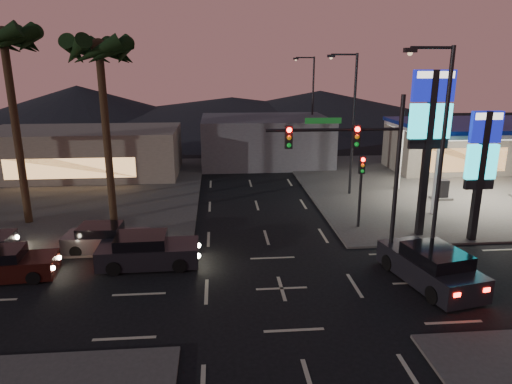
{
  "coord_description": "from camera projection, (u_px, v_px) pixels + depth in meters",
  "views": [
    {
      "loc": [
        -2.61,
        -17.51,
        9.24
      ],
      "look_at": [
        -0.69,
        4.7,
        3.0
      ],
      "focal_mm": 32.0,
      "sensor_mm": 36.0,
      "label": 1
    }
  ],
  "objects": [
    {
      "name": "ground",
      "position": [
        282.0,
        288.0,
        19.51
      ],
      "size": [
        140.0,
        140.0,
        0.0
      ],
      "primitive_type": "plane",
      "color": "black",
      "rests_on": "ground"
    },
    {
      "name": "corner_lot_ne",
      "position": [
        453.0,
        185.0,
        36.16
      ],
      "size": [
        24.0,
        24.0,
        0.12
      ],
      "primitive_type": "cube",
      "color": "#47443F",
      "rests_on": "ground"
    },
    {
      "name": "corner_lot_nw",
      "position": [
        36.0,
        194.0,
        33.52
      ],
      "size": [
        24.0,
        24.0,
        0.12
      ],
      "primitive_type": "cube",
      "color": "#47443F",
      "rests_on": "ground"
    },
    {
      "name": "gas_station",
      "position": [
        491.0,
        128.0,
        30.97
      ],
      "size": [
        12.2,
        8.2,
        5.47
      ],
      "color": "silver",
      "rests_on": "ground"
    },
    {
      "name": "convenience_store",
      "position": [
        449.0,
        149.0,
        40.6
      ],
      "size": [
        10.0,
        6.0,
        4.0
      ],
      "primitive_type": "cube",
      "color": "#726B5B",
      "rests_on": "ground"
    },
    {
      "name": "pylon_sign_tall",
      "position": [
        430.0,
        121.0,
        23.76
      ],
      "size": [
        2.2,
        0.35,
        9.0
      ],
      "color": "black",
      "rests_on": "ground"
    },
    {
      "name": "pylon_sign_short",
      "position": [
        482.0,
        157.0,
        23.48
      ],
      "size": [
        1.6,
        0.35,
        7.0
      ],
      "color": "black",
      "rests_on": "ground"
    },
    {
      "name": "traffic_signal_mast",
      "position": [
        361.0,
        158.0,
        20.32
      ],
      "size": [
        6.1,
        0.39,
        8.0
      ],
      "color": "black",
      "rests_on": "ground"
    },
    {
      "name": "pedestal_signal",
      "position": [
        361.0,
        180.0,
        25.87
      ],
      "size": [
        0.32,
        0.39,
        4.3
      ],
      "color": "black",
      "rests_on": "ground"
    },
    {
      "name": "streetlight_near",
      "position": [
        438.0,
        150.0,
        19.49
      ],
      "size": [
        2.14,
        0.25,
        10.0
      ],
      "color": "black",
      "rests_on": "ground"
    },
    {
      "name": "streetlight_mid",
      "position": [
        351.0,
        117.0,
        31.96
      ],
      "size": [
        2.14,
        0.25,
        10.0
      ],
      "color": "black",
      "rests_on": "ground"
    },
    {
      "name": "streetlight_far",
      "position": [
        311.0,
        101.0,
        45.39
      ],
      "size": [
        2.14,
        0.25,
        10.0
      ],
      "color": "black",
      "rests_on": "ground"
    },
    {
      "name": "palm_a",
      "position": [
        100.0,
        61.0,
        25.33
      ],
      "size": [
        4.41,
        4.41,
        10.86
      ],
      "color": "black",
      "rests_on": "ground"
    },
    {
      "name": "palm_b",
      "position": [
        5.0,
        51.0,
        24.77
      ],
      "size": [
        4.41,
        4.41,
        11.46
      ],
      "color": "black",
      "rests_on": "ground"
    },
    {
      "name": "building_far_west",
      "position": [
        84.0,
        153.0,
        38.92
      ],
      "size": [
        16.0,
        8.0,
        4.0
      ],
      "primitive_type": "cube",
      "color": "#726B5B",
      "rests_on": "ground"
    },
    {
      "name": "building_far_mid",
      "position": [
        265.0,
        140.0,
        44.02
      ],
      "size": [
        12.0,
        9.0,
        4.4
      ],
      "primitive_type": "cube",
      "color": "#4C4C51",
      "rests_on": "ground"
    },
    {
      "name": "hill_left",
      "position": [
        78.0,
        104.0,
        74.19
      ],
      "size": [
        40.0,
        40.0,
        6.0
      ],
      "primitive_type": "cone",
      "color": "black",
      "rests_on": "ground"
    },
    {
      "name": "hill_right",
      "position": [
        320.0,
        106.0,
        77.64
      ],
      "size": [
        50.0,
        50.0,
        5.0
      ],
      "primitive_type": "cone",
      "color": "black",
      "rests_on": "ground"
    },
    {
      "name": "hill_center",
      "position": [
        232.0,
        109.0,
        76.53
      ],
      "size": [
        60.0,
        60.0,
        4.0
      ],
      "primitive_type": "cone",
      "color": "black",
      "rests_on": "ground"
    },
    {
      "name": "car_lane_a_front",
      "position": [
        147.0,
        251.0,
        21.56
      ],
      "size": [
        4.84,
        2.12,
        1.56
      ],
      "color": "black",
      "rests_on": "ground"
    },
    {
      "name": "car_lane_a_mid",
      "position": [
        4.0,
        265.0,
        20.27
      ],
      "size": [
        4.43,
        2.11,
        1.41
      ],
      "color": "black",
      "rests_on": "ground"
    },
    {
      "name": "car_lane_b_front",
      "position": [
        105.0,
        239.0,
        23.33
      ],
      "size": [
        4.33,
        1.98,
        1.39
      ],
      "color": "#4F4F51",
      "rests_on": "ground"
    },
    {
      "name": "suv_station",
      "position": [
        431.0,
        267.0,
        19.77
      ],
      "size": [
        3.13,
        5.4,
        1.7
      ],
      "color": "black",
      "rests_on": "ground"
    }
  ]
}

